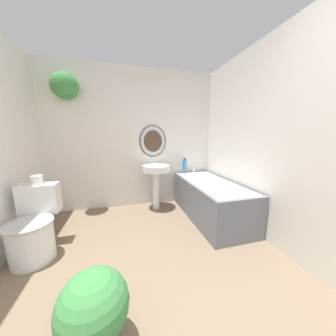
{
  "coord_description": "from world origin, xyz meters",
  "views": [
    {
      "loc": [
        -0.22,
        -0.17,
        1.27
      ],
      "look_at": [
        0.31,
        1.78,
        0.88
      ],
      "focal_mm": 18.0,
      "sensor_mm": 36.0,
      "label": 1
    }
  ],
  "objects_px": {
    "shampoo_bottle": "(185,165)",
    "pedestal_sink": "(156,175)",
    "potted_plant": "(94,310)",
    "toilet_paper_roll": "(37,180)",
    "bathtub": "(210,199)",
    "toilet": "(34,229)"
  },
  "relations": [
    {
      "from": "bathtub",
      "to": "toilet_paper_roll",
      "type": "bearing_deg",
      "value": -177.38
    },
    {
      "from": "pedestal_sink",
      "to": "toilet_paper_roll",
      "type": "distance_m",
      "value": 1.62
    },
    {
      "from": "shampoo_bottle",
      "to": "potted_plant",
      "type": "bearing_deg",
      "value": -122.65
    },
    {
      "from": "bathtub",
      "to": "shampoo_bottle",
      "type": "relative_size",
      "value": 7.21
    },
    {
      "from": "toilet",
      "to": "pedestal_sink",
      "type": "height_order",
      "value": "pedestal_sink"
    },
    {
      "from": "potted_plant",
      "to": "toilet_paper_roll",
      "type": "xyz_separation_m",
      "value": [
        -0.74,
        1.28,
        0.48
      ]
    },
    {
      "from": "potted_plant",
      "to": "toilet_paper_roll",
      "type": "distance_m",
      "value": 1.55
    },
    {
      "from": "potted_plant",
      "to": "toilet_paper_roll",
      "type": "relative_size",
      "value": 4.83
    },
    {
      "from": "bathtub",
      "to": "toilet",
      "type": "bearing_deg",
      "value": -172.0
    },
    {
      "from": "toilet",
      "to": "toilet_paper_roll",
      "type": "xyz_separation_m",
      "value": [
        0.0,
        0.21,
        0.48
      ]
    },
    {
      "from": "toilet",
      "to": "shampoo_bottle",
      "type": "height_order",
      "value": "shampoo_bottle"
    },
    {
      "from": "shampoo_bottle",
      "to": "toilet_paper_roll",
      "type": "bearing_deg",
      "value": -159.64
    },
    {
      "from": "shampoo_bottle",
      "to": "pedestal_sink",
      "type": "bearing_deg",
      "value": -167.44
    },
    {
      "from": "pedestal_sink",
      "to": "toilet_paper_roll",
      "type": "xyz_separation_m",
      "value": [
        -1.48,
        -0.63,
        0.18
      ]
    },
    {
      "from": "pedestal_sink",
      "to": "potted_plant",
      "type": "bearing_deg",
      "value": -111.15
    },
    {
      "from": "bathtub",
      "to": "pedestal_sink",
      "type": "bearing_deg",
      "value": 144.72
    },
    {
      "from": "shampoo_bottle",
      "to": "toilet_paper_roll",
      "type": "xyz_separation_m",
      "value": [
        -2.05,
        -0.76,
        0.04
      ]
    },
    {
      "from": "pedestal_sink",
      "to": "bathtub",
      "type": "bearing_deg",
      "value": -35.28
    },
    {
      "from": "pedestal_sink",
      "to": "bathtub",
      "type": "distance_m",
      "value": 0.97
    },
    {
      "from": "toilet",
      "to": "pedestal_sink",
      "type": "relative_size",
      "value": 0.84
    },
    {
      "from": "potted_plant",
      "to": "pedestal_sink",
      "type": "bearing_deg",
      "value": 68.85
    },
    {
      "from": "shampoo_bottle",
      "to": "potted_plant",
      "type": "relative_size",
      "value": 0.39
    }
  ]
}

